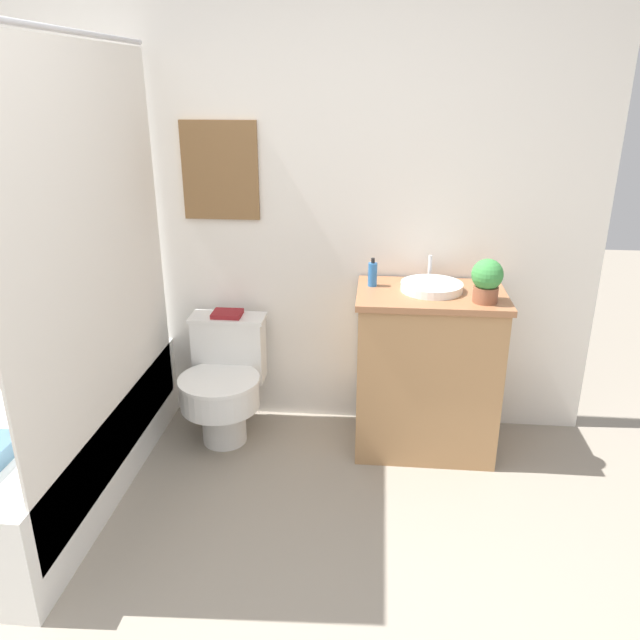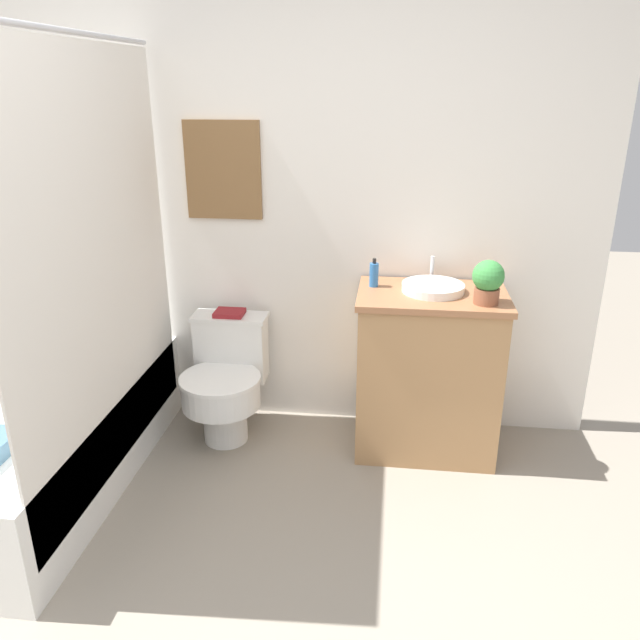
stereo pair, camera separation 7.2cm
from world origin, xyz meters
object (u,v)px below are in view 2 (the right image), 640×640
sink (433,287)px  potted_plant (488,281)px  book_on_tank (229,313)px  soap_bottle (374,274)px  toilet (226,380)px

sink → potted_plant: size_ratio=1.64×
book_on_tank → potted_plant: bearing=-11.0°
sink → potted_plant: (0.23, -0.15, 0.09)m
sink → book_on_tank: sink is taller
soap_bottle → potted_plant: 0.56m
book_on_tank → toilet: bearing=-90.0°
potted_plant → soap_bottle: bearing=159.6°
soap_bottle → potted_plant: potted_plant is taller
toilet → book_on_tank: bearing=90.0°
toilet → soap_bottle: bearing=6.6°
toilet → book_on_tank: 0.35m
potted_plant → book_on_tank: 1.34m
toilet → potted_plant: size_ratio=3.14×
toilet → soap_bottle: size_ratio=4.50×
toilet → potted_plant: (1.28, -0.11, 0.63)m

